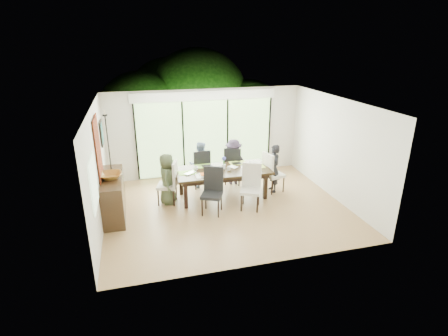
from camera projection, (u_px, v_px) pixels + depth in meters
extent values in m
cube|color=brown|center=(226.00, 208.00, 9.01)|extent=(6.00, 5.00, 0.01)
cube|color=white|center=(227.00, 103.00, 8.06)|extent=(6.00, 5.00, 0.01)
cube|color=beige|center=(205.00, 133.00, 10.81)|extent=(6.00, 0.02, 2.70)
cube|color=silver|center=(263.00, 202.00, 6.26)|extent=(6.00, 0.02, 2.70)
cube|color=silver|center=(97.00, 169.00, 7.81)|extent=(0.02, 5.00, 2.70)
cube|color=beige|center=(336.00, 149.00, 9.26)|extent=(0.02, 5.00, 2.70)
cube|color=#598C3F|center=(206.00, 138.00, 10.82)|extent=(4.20, 0.02, 2.30)
cube|color=white|center=(205.00, 96.00, 10.36)|extent=(4.40, 0.06, 0.28)
cube|color=black|center=(136.00, 143.00, 10.31)|extent=(0.05, 0.04, 2.30)
cube|color=black|center=(183.00, 139.00, 10.65)|extent=(0.05, 0.04, 2.30)
cube|color=black|center=(228.00, 136.00, 10.98)|extent=(0.05, 0.04, 2.30)
cube|color=black|center=(269.00, 133.00, 11.32)|extent=(0.05, 0.04, 2.30)
cube|color=#8CAD7F|center=(94.00, 183.00, 6.68)|extent=(0.02, 0.90, 1.00)
cube|color=brown|center=(201.00, 166.00, 12.10)|extent=(6.00, 1.80, 0.10)
cube|color=brown|center=(196.00, 143.00, 12.62)|extent=(6.00, 0.08, 0.06)
sphere|color=#14380F|center=(142.00, 116.00, 12.78)|extent=(3.20, 3.20, 3.20)
sphere|color=#14380F|center=(198.00, 100.00, 13.73)|extent=(4.00, 4.00, 4.00)
sphere|color=#14380F|center=(247.00, 116.00, 13.62)|extent=(2.80, 2.80, 2.80)
sphere|color=#14380F|center=(170.00, 103.00, 14.18)|extent=(3.60, 3.60, 3.60)
cube|color=black|center=(223.00, 171.00, 9.37)|extent=(2.54, 1.16, 0.06)
cube|color=black|center=(223.00, 174.00, 9.41)|extent=(2.33, 0.95, 0.11)
cube|color=black|center=(186.00, 195.00, 8.86)|extent=(0.10, 0.10, 0.73)
cube|color=black|center=(265.00, 186.00, 9.38)|extent=(0.10, 0.10, 0.73)
cube|color=black|center=(181.00, 182.00, 9.64)|extent=(0.10, 0.10, 0.73)
cube|color=black|center=(255.00, 175.00, 10.16)|extent=(0.10, 0.10, 0.73)
imported|color=#414D33|center=(167.00, 179.00, 9.05)|extent=(0.54, 0.71, 1.36)
imported|color=black|center=(274.00, 168.00, 9.76)|extent=(0.43, 0.65, 1.36)
imported|color=#6F85A0|center=(200.00, 165.00, 10.04)|extent=(0.71, 0.54, 1.36)
imported|color=#2A2031|center=(233.00, 162.00, 10.29)|extent=(0.67, 0.46, 1.36)
cube|color=#80BC43|center=(187.00, 173.00, 9.13)|extent=(0.47, 0.34, 0.01)
cube|color=#9CB03F|center=(256.00, 166.00, 9.59)|extent=(0.47, 0.34, 0.01)
cube|color=#84BA42|center=(203.00, 166.00, 9.62)|extent=(0.47, 0.34, 0.01)
cube|color=#A7BE43|center=(238.00, 163.00, 9.86)|extent=(0.47, 0.34, 0.01)
cube|color=white|center=(205.00, 175.00, 8.96)|extent=(0.47, 0.34, 0.01)
cube|color=black|center=(207.00, 166.00, 9.59)|extent=(0.27, 0.19, 0.01)
cube|color=black|center=(237.00, 163.00, 9.80)|extent=(0.25, 0.18, 0.01)
cube|color=white|center=(248.00, 168.00, 9.48)|extent=(0.32, 0.23, 0.00)
cube|color=white|center=(205.00, 175.00, 8.95)|extent=(0.27, 0.27, 0.03)
cube|color=#D35A18|center=(205.00, 174.00, 8.95)|extent=(0.21, 0.21, 0.01)
cylinder|color=silver|center=(224.00, 167.00, 9.40)|extent=(0.08, 0.08, 0.13)
cylinder|color=#337226|center=(224.00, 162.00, 9.35)|extent=(0.04, 0.04, 0.17)
sphere|color=#4548AD|center=(224.00, 158.00, 9.32)|extent=(0.12, 0.12, 0.12)
imported|color=silver|center=(192.00, 173.00, 9.06)|extent=(0.41, 0.39, 0.03)
imported|color=white|center=(196.00, 168.00, 9.31)|extent=(0.17, 0.17, 0.10)
imported|color=white|center=(229.00, 169.00, 9.29)|extent=(0.13, 0.13, 0.10)
imported|color=white|center=(250.00, 164.00, 9.63)|extent=(0.19, 0.19, 0.10)
imported|color=white|center=(231.00, 168.00, 9.46)|extent=(0.28, 0.29, 0.02)
cube|color=black|center=(113.00, 196.00, 8.50)|extent=(0.50, 1.78, 1.00)
imported|color=brown|center=(111.00, 176.00, 8.21)|extent=(0.53, 0.53, 0.13)
cylinder|color=black|center=(112.00, 171.00, 8.63)|extent=(0.11, 0.11, 0.04)
cylinder|color=black|center=(108.00, 144.00, 8.39)|extent=(0.03, 0.03, 1.39)
cylinder|color=black|center=(105.00, 115.00, 8.15)|extent=(0.11, 0.11, 0.03)
cylinder|color=silver|center=(104.00, 112.00, 8.13)|extent=(0.04, 0.04, 0.11)
cube|color=maroon|center=(98.00, 149.00, 8.06)|extent=(0.02, 1.00, 1.50)
cube|color=black|center=(101.00, 133.00, 9.22)|extent=(0.03, 0.55, 0.65)
cube|color=#19504C|center=(102.00, 133.00, 9.22)|extent=(0.01, 0.45, 0.55)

